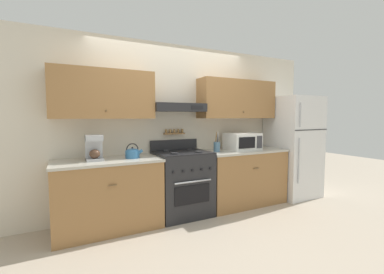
# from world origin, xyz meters

# --- Properties ---
(ground_plane) EXTENTS (16.00, 16.00, 0.00)m
(ground_plane) POSITION_xyz_m (0.00, 0.00, 0.00)
(ground_plane) COLOR #B2A38E
(wall_back) EXTENTS (5.20, 0.46, 2.55)m
(wall_back) POSITION_xyz_m (0.02, 0.64, 1.44)
(wall_back) COLOR beige
(wall_back) RESTS_ON ground_plane
(counter_left) EXTENTS (1.32, 0.69, 0.90)m
(counter_left) POSITION_xyz_m (-1.05, 0.35, 0.45)
(counter_left) COLOR olive
(counter_left) RESTS_ON ground_plane
(counter_right) EXTENTS (1.41, 0.69, 0.90)m
(counter_right) POSITION_xyz_m (1.10, 0.35, 0.45)
(counter_right) COLOR olive
(counter_right) RESTS_ON ground_plane
(stove_range) EXTENTS (0.77, 0.68, 1.09)m
(stove_range) POSITION_xyz_m (0.00, 0.35, 0.47)
(stove_range) COLOR #232326
(stove_range) RESTS_ON ground_plane
(refrigerator) EXTENTS (0.79, 0.77, 1.80)m
(refrigerator) POSITION_xyz_m (2.21, 0.29, 0.90)
(refrigerator) COLOR white
(refrigerator) RESTS_ON ground_plane
(tea_kettle) EXTENTS (0.24, 0.18, 0.20)m
(tea_kettle) POSITION_xyz_m (-0.73, 0.33, 0.97)
(tea_kettle) COLOR teal
(tea_kettle) RESTS_ON counter_left
(coffee_maker) EXTENTS (0.20, 0.20, 0.32)m
(coffee_maker) POSITION_xyz_m (-1.20, 0.35, 1.06)
(coffee_maker) COLOR #ADAFB5
(coffee_maker) RESTS_ON counter_left
(microwave) EXTENTS (0.53, 0.40, 0.27)m
(microwave) POSITION_xyz_m (1.09, 0.35, 1.04)
(microwave) COLOR white
(microwave) RESTS_ON counter_right
(utensil_crock) EXTENTS (0.10, 0.10, 0.31)m
(utensil_crock) POSITION_xyz_m (0.58, 0.33, 0.99)
(utensil_crock) COLOR slate
(utensil_crock) RESTS_ON counter_right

